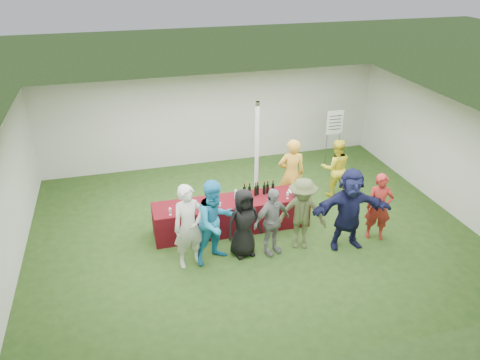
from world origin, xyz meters
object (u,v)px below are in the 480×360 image
object	(u,v)px
serving_table	(232,215)
customer_1	(215,222)
staff_back	(336,168)
customer_0	(189,226)
customer_5	(349,209)
customer_6	(379,207)
customer_2	(244,223)
customer_4	(302,214)
dump_bucket	(298,193)
customer_3	(272,222)
wine_list_sign	(334,127)
staff_pourer	(291,174)

from	to	relation	value
serving_table	customer_1	bearing A→B (deg)	-120.03
staff_back	customer_0	distance (m)	4.64
customer_5	customer_6	world-z (taller)	customer_5
customer_2	customer_4	distance (m)	1.27
dump_bucket	customer_3	size ratio (longest dim) A/B	0.16
staff_back	customer_2	world-z (taller)	staff_back
customer_3	customer_0	bearing A→B (deg)	159.14
wine_list_sign	customer_5	bearing A→B (deg)	-110.57
customer_0	staff_pourer	bearing A→B (deg)	18.93
customer_1	customer_3	world-z (taller)	customer_1
customer_5	customer_3	bearing A→B (deg)	179.29
customer_3	customer_5	distance (m)	1.69
wine_list_sign	customer_6	size ratio (longest dim) A/B	1.14
customer_4	customer_6	bearing A→B (deg)	15.18
customer_2	customer_3	size ratio (longest dim) A/B	1.00
staff_back	customer_1	size ratio (longest dim) A/B	0.85
staff_back	customer_5	bearing A→B (deg)	83.60
wine_list_sign	customer_1	distance (m)	5.53
customer_3	serving_table	bearing A→B (deg)	97.76
staff_pourer	customer_2	distance (m)	2.37
dump_bucket	wine_list_sign	size ratio (longest dim) A/B	0.14
staff_pourer	customer_4	size ratio (longest dim) A/B	1.10
serving_table	customer_6	bearing A→B (deg)	-21.56
customer_0	customer_3	world-z (taller)	customer_0
wine_list_sign	staff_back	xyz separation A→B (m)	(-0.64, -1.51, -0.53)
staff_back	customer_6	bearing A→B (deg)	103.46
staff_pourer	customer_1	size ratio (longest dim) A/B	0.99
dump_bucket	staff_back	distance (m)	1.88
customer_0	customer_5	world-z (taller)	customer_5
staff_pourer	customer_6	xyz separation A→B (m)	(1.37, -1.83, -0.13)
customer_4	customer_6	distance (m)	1.79
customer_2	staff_pourer	bearing A→B (deg)	36.28
customer_0	customer_3	distance (m)	1.75
staff_back	customer_6	size ratio (longest dim) A/B	1.00
staff_pourer	customer_0	bearing A→B (deg)	39.51
dump_bucket	serving_table	bearing A→B (deg)	171.79
wine_list_sign	customer_5	world-z (taller)	customer_5
staff_pourer	serving_table	bearing A→B (deg)	28.84
customer_4	customer_6	world-z (taller)	customer_4
customer_1	customer_6	world-z (taller)	customer_1
customer_3	customer_5	world-z (taller)	customer_5
serving_table	customer_4	xyz separation A→B (m)	(1.27, -1.10, 0.45)
customer_6	customer_4	bearing A→B (deg)	-160.28
wine_list_sign	customer_4	xyz separation A→B (m)	(-2.39, -3.52, -0.49)
dump_bucket	customer_0	bearing A→B (deg)	-162.11
staff_pourer	customer_2	world-z (taller)	staff_pourer
customer_5	customer_0	bearing A→B (deg)	-178.08
dump_bucket	staff_pourer	xyz separation A→B (m)	(0.16, 0.85, 0.08)
customer_1	customer_4	size ratio (longest dim) A/B	1.11
serving_table	customer_4	world-z (taller)	customer_4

